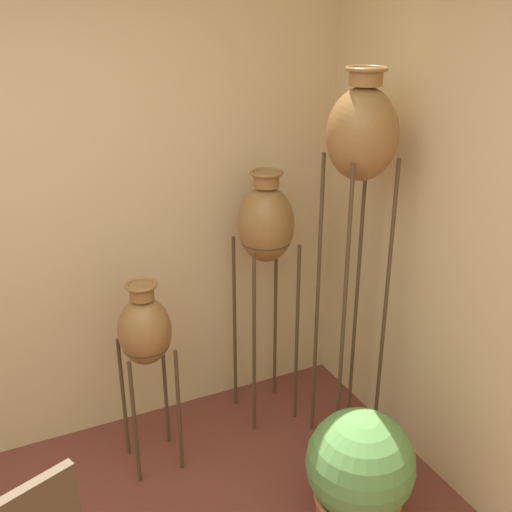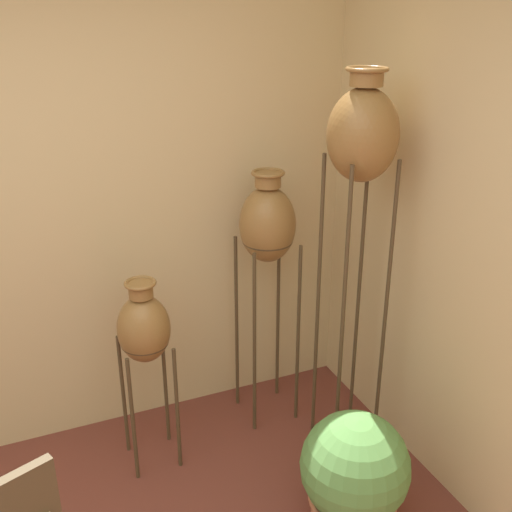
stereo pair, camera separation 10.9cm
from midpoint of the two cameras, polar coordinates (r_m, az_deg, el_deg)
vase_stand_tall at (r=2.87m, az=11.19°, el=10.57°), size 0.34×0.34×2.02m
vase_stand_medium at (r=3.20m, az=2.09°, el=2.71°), size 0.30×0.30×1.49m
vase_stand_short at (r=3.02m, az=-9.60°, el=-7.00°), size 0.26×0.26×1.05m
potted_plant at (r=2.91m, az=10.46°, el=-19.87°), size 0.50×0.50×0.61m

